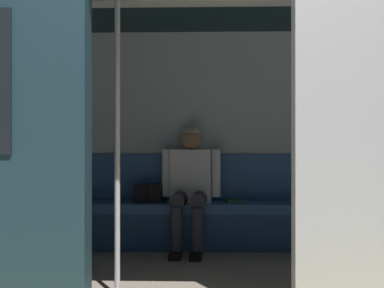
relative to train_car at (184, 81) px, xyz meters
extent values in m
cube|color=gray|center=(-0.08, -0.06, -1.46)|extent=(6.08, 2.31, 0.01)
cube|color=silver|center=(-0.08, -1.22, -0.41)|extent=(6.08, 0.10, 2.11)
cube|color=#38609E|center=(-0.08, -1.16, -0.80)|extent=(3.52, 0.06, 0.45)
cube|color=white|center=(-0.08, -0.06, 0.62)|extent=(4.48, 0.16, 0.03)
cube|color=#38609E|center=(-0.08, -0.94, -1.07)|extent=(2.87, 0.44, 0.09)
cube|color=navy|center=(-0.08, -0.74, -1.29)|extent=(2.87, 0.04, 0.34)
cube|color=silver|center=(-0.03, -0.92, -0.78)|extent=(0.39, 0.25, 0.50)
sphere|color=#8C664C|center=(-0.03, -0.92, -0.43)|extent=(0.21, 0.21, 0.21)
sphere|color=#B2ADA8|center=(-0.03, -0.93, -0.40)|extent=(0.19, 0.19, 0.19)
cylinder|color=silver|center=(-0.26, -0.87, -0.75)|extent=(0.08, 0.08, 0.44)
cylinder|color=silver|center=(0.21, -0.90, -0.75)|extent=(0.08, 0.08, 0.44)
cylinder|color=#2D2D38|center=(-0.11, -0.71, -0.98)|extent=(0.16, 0.41, 0.14)
cylinder|color=#2D2D38|center=(0.07, -0.72, -0.98)|extent=(0.16, 0.41, 0.14)
cylinder|color=#2D2D38|center=(-0.09, -0.51, -1.22)|extent=(0.10, 0.10, 0.39)
cylinder|color=#2D2D38|center=(0.09, -0.52, -1.22)|extent=(0.10, 0.10, 0.39)
cube|color=black|center=(-0.09, -0.46, -1.43)|extent=(0.12, 0.23, 0.06)
cube|color=black|center=(0.09, -0.47, -1.43)|extent=(0.12, 0.23, 0.06)
cube|color=black|center=(0.38, -0.91, -0.94)|extent=(0.26, 0.14, 0.17)
cube|color=black|center=(0.38, -0.84, -0.95)|extent=(0.02, 0.01, 0.14)
cube|color=#33723F|center=(-0.43, -0.97, -1.01)|extent=(0.19, 0.24, 0.03)
cylinder|color=silver|center=(0.40, 0.58, -0.42)|extent=(0.04, 0.04, 2.09)
camera|label=1|loc=(-0.17, 3.64, -0.49)|focal=45.06mm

